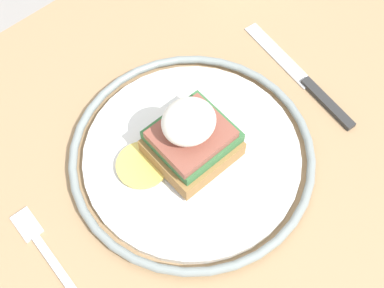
% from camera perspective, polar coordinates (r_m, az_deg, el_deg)
% --- Properties ---
extents(dining_table, '(0.92, 0.67, 0.76)m').
position_cam_1_polar(dining_table, '(0.75, 2.48, -6.68)').
color(dining_table, tan).
rests_on(dining_table, ground_plane).
extents(plate, '(0.28, 0.28, 0.02)m').
position_cam_1_polar(plate, '(0.62, -0.00, -1.22)').
color(plate, white).
rests_on(plate, dining_table).
extents(sandwich, '(0.13, 0.10, 0.09)m').
position_cam_1_polar(sandwich, '(0.58, -0.22, 0.72)').
color(sandwich, '#9E703D').
rests_on(sandwich, plate).
extents(fork, '(0.02, 0.15, 0.00)m').
position_cam_1_polar(fork, '(0.60, -14.86, -11.69)').
color(fork, silver).
rests_on(fork, dining_table).
extents(knife, '(0.03, 0.20, 0.01)m').
position_cam_1_polar(knife, '(0.69, 12.11, 6.44)').
color(knife, '#2D2D2D').
rests_on(knife, dining_table).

